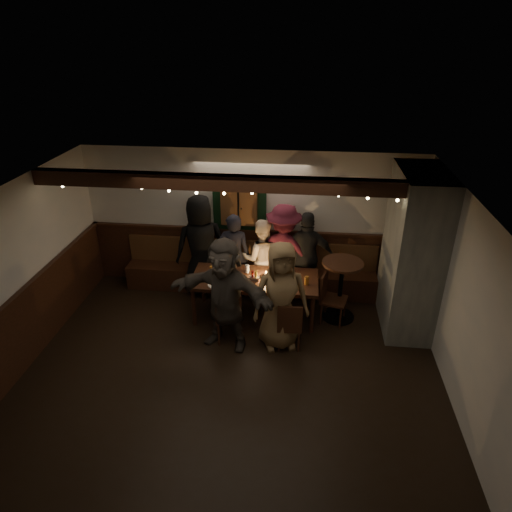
# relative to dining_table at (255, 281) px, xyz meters

# --- Properties ---
(room) EXTENTS (6.02, 5.01, 2.62)m
(room) POSITION_rel_dining_table_xyz_m (0.88, 0.02, 0.39)
(room) COLOR black
(room) RESTS_ON ground
(dining_table) EXTENTS (2.08, 0.89, 0.90)m
(dining_table) POSITION_rel_dining_table_xyz_m (0.00, 0.00, 0.00)
(dining_table) COLOR black
(dining_table) RESTS_ON ground
(chair_near_left) EXTENTS (0.50, 0.50, 0.88)m
(chair_near_left) POSITION_rel_dining_table_xyz_m (-0.33, -0.74, -0.19)
(chair_near_left) COLOR black
(chair_near_left) RESTS_ON ground
(chair_near_right) EXTENTS (0.39, 0.39, 0.82)m
(chair_near_right) POSITION_rel_dining_table_xyz_m (0.62, -0.82, -0.22)
(chair_near_right) COLOR black
(chair_near_right) RESTS_ON ground
(chair_end) EXTENTS (0.49, 0.49, 0.89)m
(chair_end) POSITION_rel_dining_table_xyz_m (1.24, 0.01, -0.18)
(chair_end) COLOR black
(chair_end) RESTS_ON ground
(high_top) EXTENTS (0.66, 0.66, 1.06)m
(high_top) POSITION_rel_dining_table_xyz_m (1.42, 0.12, -0.01)
(high_top) COLOR black
(high_top) RESTS_ON ground
(person_a) EXTENTS (1.08, 0.91, 1.88)m
(person_a) POSITION_rel_dining_table_xyz_m (-1.04, 0.71, 0.26)
(person_a) COLOR black
(person_a) RESTS_ON ground
(person_b) EXTENTS (0.58, 0.39, 1.59)m
(person_b) POSITION_rel_dining_table_xyz_m (-0.44, 0.66, 0.12)
(person_b) COLOR black
(person_b) RESTS_ON ground
(person_c) EXTENTS (0.79, 0.66, 1.49)m
(person_c) POSITION_rel_dining_table_xyz_m (0.04, 0.73, 0.06)
(person_c) COLOR beige
(person_c) RESTS_ON ground
(person_d) EXTENTS (1.23, 0.83, 1.76)m
(person_d) POSITION_rel_dining_table_xyz_m (0.43, 0.77, 0.20)
(person_d) COLOR #4B1524
(person_d) RESTS_ON ground
(person_e) EXTENTS (0.97, 0.41, 1.65)m
(person_e) POSITION_rel_dining_table_xyz_m (0.85, 0.71, 0.15)
(person_e) COLOR black
(person_e) RESTS_ON ground
(person_f) EXTENTS (1.75, 0.98, 1.80)m
(person_f) POSITION_rel_dining_table_xyz_m (-0.35, -0.79, 0.22)
(person_f) COLOR #413932
(person_f) RESTS_ON ground
(person_g) EXTENTS (0.97, 0.76, 1.74)m
(person_g) POSITION_rel_dining_table_xyz_m (0.47, -0.72, 0.19)
(person_g) COLOR olive
(person_g) RESTS_ON ground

